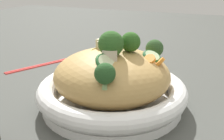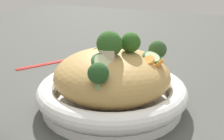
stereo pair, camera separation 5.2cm
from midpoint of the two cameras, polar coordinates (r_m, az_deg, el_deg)
name	(u,v)px [view 2 (the right image)]	position (r m, az deg, el deg)	size (l,w,h in m)	color
ground_plane	(112,105)	(0.55, 2.72, -7.69)	(3.00, 3.00, 0.00)	#464843
serving_bowl	(112,93)	(0.54, 2.77, -5.08)	(0.31, 0.31, 0.05)	white
noodle_heap	(112,75)	(0.53, 2.84, -1.07)	(0.23, 0.23, 0.10)	tan
broccoli_florets	(124,50)	(0.49, 5.78, 4.42)	(0.23, 0.11, 0.08)	#94AE6A
carrot_coins	(141,58)	(0.50, 9.26, 2.52)	(0.04, 0.13, 0.04)	orange
zucchini_slices	(123,53)	(0.52, 5.34, 3.76)	(0.18, 0.14, 0.04)	beige
chicken_chunks	(107,48)	(0.52, 1.84, 4.84)	(0.09, 0.07, 0.03)	beige
chopsticks_pair	(49,63)	(0.82, -11.81, 1.54)	(0.19, 0.10, 0.01)	red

